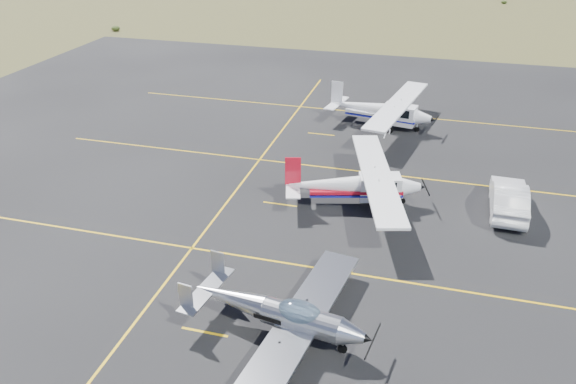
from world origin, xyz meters
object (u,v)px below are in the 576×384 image
at_px(aircraft_low_wing, 282,314).
at_px(aircraft_plain, 382,109).
at_px(sedan, 509,198).
at_px(aircraft_cessna, 356,184).

relative_size(aircraft_low_wing, aircraft_plain, 0.86).
relative_size(aircraft_low_wing, sedan, 1.97).
distance_m(aircraft_cessna, aircraft_plain, 12.70).
relative_size(aircraft_low_wing, aircraft_cessna, 0.90).
xyz_separation_m(aircraft_cessna, sedan, (8.30, 1.38, -0.42)).
bearing_deg(sedan, aircraft_low_wing, 55.25).
bearing_deg(sedan, aircraft_cessna, 10.86).
height_order(aircraft_plain, sedan, aircraft_plain).
height_order(aircraft_low_wing, aircraft_plain, aircraft_plain).
bearing_deg(aircraft_low_wing, sedan, 62.46).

